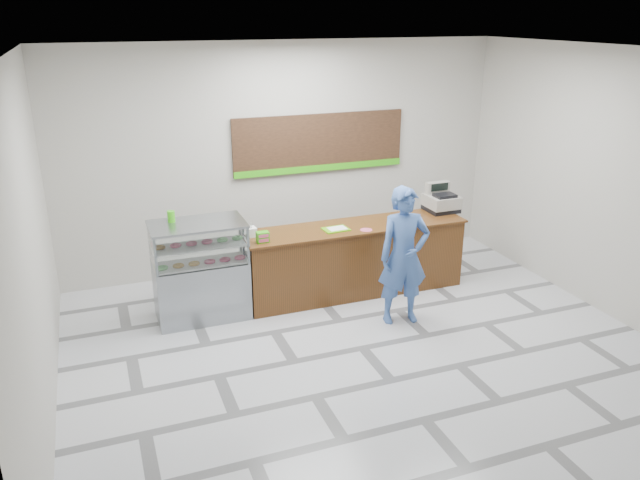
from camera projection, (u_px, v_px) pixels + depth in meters
name	position (u px, v px, depth m)	size (l,w,h in m)	color
floor	(363.00, 348.00, 7.65)	(7.00, 7.00, 0.00)	#BBBBBF
back_wall	(286.00, 157.00, 9.68)	(7.00, 7.00, 0.00)	#B7B2A8
ceiling	(371.00, 51.00, 6.44)	(7.00, 7.00, 0.00)	silver
sales_counter	(354.00, 259.00, 9.01)	(3.26, 0.76, 1.03)	#582D11
display_case	(200.00, 270.00, 8.22)	(1.22, 0.72, 1.33)	gray
menu_board	(320.00, 144.00, 9.76)	(2.80, 0.06, 0.90)	black
cash_register	(441.00, 201.00, 9.44)	(0.45, 0.47, 0.42)	black
card_terminal	(400.00, 221.00, 8.97)	(0.08, 0.16, 0.04)	black
serving_tray	(336.00, 229.00, 8.66)	(0.37, 0.28, 0.02)	#61B80F
napkin_box	(250.00, 232.00, 8.39)	(0.15, 0.15, 0.12)	white
straw_cup	(251.00, 233.00, 8.36)	(0.07, 0.07, 0.11)	silver
promo_box	(263.00, 237.00, 8.17)	(0.16, 0.11, 0.14)	#36B612
donut_decal	(366.00, 230.00, 8.65)	(0.17, 0.17, 0.00)	#CE4E71
green_cup_left	(171.00, 217.00, 8.02)	(0.09, 0.09, 0.15)	#36B612
green_cup_right	(170.00, 216.00, 8.08)	(0.08, 0.08, 0.13)	#36B612
customer	(404.00, 256.00, 8.04)	(0.67, 0.44, 1.84)	#3C60A5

